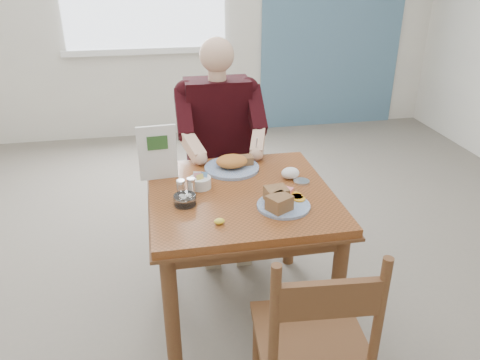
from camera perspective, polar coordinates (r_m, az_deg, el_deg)
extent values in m
plane|color=slate|center=(2.75, 0.09, -15.47)|extent=(6.00, 6.00, 0.00)
plane|color=beige|center=(5.07, -6.78, 20.92)|extent=(5.50, 0.00, 5.50)
ellipsoid|color=yellow|center=(2.06, -2.52, -5.05)|extent=(0.05, 0.03, 0.03)
ellipsoid|color=white|center=(2.47, 6.15, 0.84)|extent=(0.10, 0.09, 0.06)
cylinder|color=silver|center=(2.44, 7.50, -0.19)|extent=(0.10, 0.10, 0.01)
cube|color=white|center=(5.07, -11.12, 15.16)|extent=(1.72, 0.04, 0.06)
cube|color=brown|center=(2.34, 0.11, -1.89)|extent=(0.90, 0.90, 0.04)
cube|color=brown|center=(2.35, 0.11, -2.49)|extent=(0.92, 0.92, 0.01)
cylinder|color=brown|center=(2.20, -8.32, -16.20)|extent=(0.07, 0.07, 0.71)
cylinder|color=brown|center=(2.33, 11.72, -13.62)|extent=(0.07, 0.07, 0.71)
cylinder|color=brown|center=(2.83, -9.24, -5.68)|extent=(0.07, 0.07, 0.71)
cylinder|color=brown|center=(2.94, 6.16, -4.22)|extent=(0.07, 0.07, 0.71)
cube|color=brown|center=(2.05, 2.20, -8.62)|extent=(0.80, 0.03, 0.08)
cube|color=brown|center=(2.71, -1.45, 0.56)|extent=(0.80, 0.03, 0.08)
cube|color=brown|center=(2.34, -9.34, -4.22)|extent=(0.03, 0.80, 0.08)
cube|color=brown|center=(2.47, 9.05, -2.52)|extent=(0.03, 0.80, 0.08)
cylinder|color=brown|center=(3.06, -5.27, -5.68)|extent=(0.04, 0.04, 0.45)
cylinder|color=brown|center=(3.10, 1.37, -5.05)|extent=(0.04, 0.04, 0.45)
cylinder|color=brown|center=(3.37, -5.92, -2.53)|extent=(0.04, 0.04, 0.45)
cylinder|color=brown|center=(3.41, 0.11, -2.01)|extent=(0.04, 0.04, 0.45)
cube|color=brown|center=(3.12, -2.51, 0.09)|extent=(0.42, 0.42, 0.03)
cylinder|color=brown|center=(3.17, -6.30, 5.04)|extent=(0.04, 0.04, 0.50)
cylinder|color=brown|center=(3.22, 0.12, 5.49)|extent=(0.04, 0.04, 0.50)
cube|color=brown|center=(3.16, -3.11, 6.98)|extent=(0.38, 0.03, 0.14)
cylinder|color=brown|center=(2.22, 2.08, -20.06)|extent=(0.04, 0.04, 0.45)
cylinder|color=brown|center=(2.29, 11.58, -19.02)|extent=(0.04, 0.04, 0.45)
cube|color=brown|center=(1.95, 8.49, -18.34)|extent=(0.45, 0.45, 0.03)
cylinder|color=brown|center=(1.63, 4.18, -17.43)|extent=(0.04, 0.04, 0.50)
cylinder|color=brown|center=(1.72, 16.54, -15.93)|extent=(0.04, 0.04, 0.50)
cube|color=brown|center=(1.60, 10.84, -14.11)|extent=(0.38, 0.06, 0.14)
cube|color=gray|center=(2.97, -4.10, 0.25)|extent=(0.13, 0.38, 0.12)
cube|color=gray|center=(2.99, -0.30, 0.56)|extent=(0.13, 0.38, 0.12)
cube|color=gray|center=(2.96, -3.48, -6.49)|extent=(0.10, 0.10, 0.48)
cube|color=gray|center=(2.98, 0.35, -6.12)|extent=(0.10, 0.10, 0.48)
cube|color=black|center=(3.00, -2.73, 6.79)|extent=(0.40, 0.22, 0.58)
sphere|color=black|center=(2.92, -6.58, 10.61)|extent=(0.15, 0.15, 0.15)
sphere|color=black|center=(2.97, 0.88, 11.04)|extent=(0.15, 0.15, 0.15)
cylinder|color=#D7A788|center=(2.90, -2.80, 12.47)|extent=(0.11, 0.11, 0.08)
sphere|color=#D7A788|center=(2.87, -2.86, 15.00)|extent=(0.21, 0.21, 0.21)
cube|color=black|center=(2.84, -6.88, 8.03)|extent=(0.09, 0.29, 0.27)
cube|color=black|center=(2.90, 1.91, 8.58)|extent=(0.09, 0.29, 0.27)
sphere|color=black|center=(2.76, -6.58, 5.34)|extent=(0.09, 0.09, 0.09)
sphere|color=black|center=(2.82, 2.39, 5.96)|extent=(0.09, 0.09, 0.09)
cube|color=#D7A788|center=(2.69, -5.74, 4.04)|extent=(0.14, 0.23, 0.14)
cube|color=#D7A788|center=(2.75, 2.19, 4.61)|extent=(0.14, 0.23, 0.14)
sphere|color=#D7A788|center=(2.62, -4.87, 2.66)|extent=(0.08, 0.08, 0.08)
sphere|color=#D7A788|center=(2.67, 1.98, 3.18)|extent=(0.08, 0.08, 0.08)
cylinder|color=silver|center=(2.65, 1.99, 4.18)|extent=(0.01, 0.05, 0.12)
cylinder|color=white|center=(2.20, 5.32, -3.14)|extent=(0.32, 0.32, 0.01)
cube|color=#A77C4A|center=(2.13, 4.82, -2.79)|extent=(0.13, 0.13, 0.07)
cube|color=#A77C4A|center=(2.21, 4.45, -1.77)|extent=(0.11, 0.10, 0.07)
cylinder|color=orange|center=(2.24, 7.22, -2.29)|extent=(0.07, 0.07, 0.01)
cylinder|color=orange|center=(2.26, 6.99, -2.05)|extent=(0.08, 0.08, 0.01)
cylinder|color=orange|center=(2.28, 6.76, -1.82)|extent=(0.08, 0.08, 0.01)
cube|color=#F27279|center=(2.29, 5.75, -1.31)|extent=(0.07, 0.07, 0.03)
cylinder|color=white|center=(2.57, -1.01, 1.48)|extent=(0.31, 0.31, 0.02)
ellipsoid|color=#C67F2E|center=(2.55, -1.01, 2.31)|extent=(0.18, 0.15, 0.06)
cube|color=#A77C4A|center=(2.59, 0.33, 2.43)|extent=(0.11, 0.07, 0.04)
cylinder|color=white|center=(2.37, -4.85, -0.31)|extent=(0.13, 0.13, 0.06)
cube|color=pink|center=(2.35, -5.15, 0.55)|extent=(0.04, 0.01, 0.03)
cube|color=#6699D8|center=(2.36, -4.46, 0.67)|extent=(0.04, 0.03, 0.03)
cube|color=#EAD159|center=(2.34, -4.91, 0.37)|extent=(0.04, 0.03, 0.03)
cube|color=white|center=(2.37, -5.26, 0.72)|extent=(0.04, 0.02, 0.03)
cylinder|color=white|center=(2.28, -7.21, -1.24)|extent=(0.05, 0.05, 0.07)
cylinder|color=silver|center=(2.26, -7.28, -0.22)|extent=(0.05, 0.05, 0.02)
cylinder|color=white|center=(2.29, -5.95, -1.00)|extent=(0.05, 0.05, 0.07)
cylinder|color=silver|center=(2.27, -6.00, 0.02)|extent=(0.05, 0.05, 0.02)
cylinder|color=white|center=(2.22, -6.73, -2.44)|extent=(0.14, 0.14, 0.05)
cylinder|color=white|center=(2.21, -7.08, -2.05)|extent=(0.03, 0.03, 0.02)
cylinder|color=white|center=(2.21, -6.28, -1.99)|extent=(0.03, 0.03, 0.02)
cylinder|color=white|center=(2.20, -6.87, -2.28)|extent=(0.03, 0.03, 0.02)
cube|color=white|center=(2.45, -10.03, 3.29)|extent=(0.20, 0.03, 0.29)
cube|color=#2D5926|center=(2.42, -10.04, 4.47)|extent=(0.10, 0.01, 0.07)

